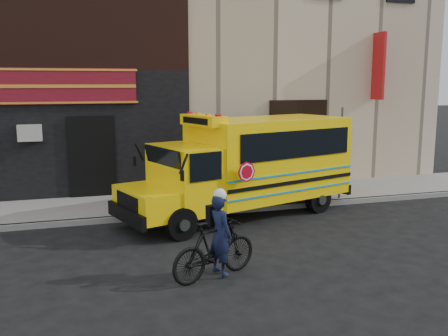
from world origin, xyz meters
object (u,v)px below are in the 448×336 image
Objects in this scene: school_bus at (251,163)px; bicycle at (215,249)px; sign_pole at (341,151)px; cyclist at (220,237)px.

bicycle is (-2.29, -4.29, -0.92)m from school_bus.
sign_pole is at bearing -70.07° from bicycle.
bicycle is 1.22× the size of cyclist.
cyclist is (-2.16, -4.23, -0.71)m from school_bus.
sign_pole reaches higher than bicycle.
bicycle is at bearing 93.48° from cyclist.
school_bus is 4.81m from cyclist.
sign_pole reaches higher than cyclist.
sign_pole is at bearing 9.52° from school_bus.
school_bus reaches higher than cyclist.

